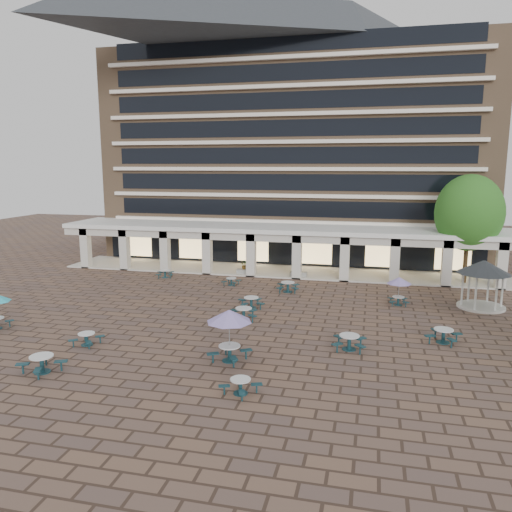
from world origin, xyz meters
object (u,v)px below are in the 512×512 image
object	(u,v)px
gazebo	(484,272)
planter_right	(298,271)
picnic_table_0	(42,362)
picnic_table_2	(240,385)
picnic_table_1	(87,338)
planter_left	(245,269)

from	to	relation	value
gazebo	planter_right	size ratio (longest dim) A/B	2.45
picnic_table_0	planter_right	distance (m)	25.59
picnic_table_2	gazebo	bearing A→B (deg)	77.12
picnic_table_1	planter_right	world-z (taller)	planter_right
picnic_table_0	gazebo	world-z (taller)	gazebo
picnic_table_0	picnic_table_2	distance (m)	10.12
gazebo	planter_left	world-z (taller)	gazebo
picnic_table_0	picnic_table_2	world-z (taller)	picnic_table_0
planter_right	picnic_table_1	bearing A→B (deg)	-114.49
picnic_table_1	gazebo	distance (m)	26.91
planter_left	gazebo	bearing A→B (deg)	-19.26
picnic_table_0	planter_right	xyz separation A→B (m)	(9.15, 23.90, 0.07)
picnic_table_0	planter_right	world-z (taller)	planter_right
planter_left	planter_right	size ratio (longest dim) A/B	1.00
picnic_table_0	gazebo	xyz separation A→B (m)	(23.34, 17.17, 2.07)
gazebo	planter_right	xyz separation A→B (m)	(-14.19, 6.73, -2.00)
picnic_table_2	planter_left	world-z (taller)	planter_left
gazebo	picnic_table_1	bearing A→B (deg)	-150.34
picnic_table_0	planter_right	size ratio (longest dim) A/B	1.55
picnic_table_2	planter_right	bearing A→B (deg)	117.04
picnic_table_2	gazebo	xyz separation A→B (m)	(13.22, 17.17, 2.16)
picnic_table_1	picnic_table_2	bearing A→B (deg)	-16.64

